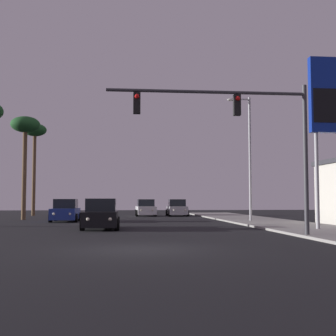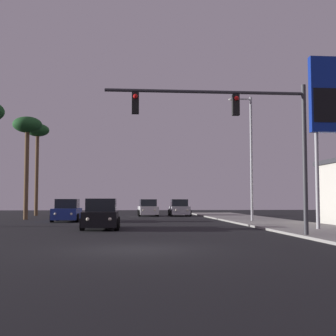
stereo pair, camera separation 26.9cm
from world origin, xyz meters
TOP-DOWN VIEW (x-y plane):
  - ground_plane at (0.00, 0.00)m, footprint 120.00×120.00m
  - sidewalk_right at (9.50, 10.00)m, footprint 5.00×60.00m
  - car_blue at (-4.81, 20.32)m, footprint 2.04×4.32m
  - car_silver at (4.92, 31.73)m, footprint 2.04×4.33m
  - car_white at (1.76, 31.90)m, footprint 2.04×4.34m
  - car_black at (-1.76, 10.86)m, footprint 2.04×4.32m
  - traffic_light_mast at (4.74, 4.18)m, footprint 8.71×0.36m
  - street_lamp at (8.51, 17.79)m, footprint 1.74×0.24m
  - gas_station_sign at (10.16, 8.04)m, footprint 2.00×0.42m
  - palm_tree_mid at (-8.63, 24.00)m, footprint 2.40×2.40m
  - palm_tree_far at (-9.70, 34.00)m, footprint 2.40×2.40m

SIDE VIEW (x-z plane):
  - ground_plane at x=0.00m, z-range 0.00..0.00m
  - sidewalk_right at x=9.50m, z-range 0.00..0.12m
  - car_blue at x=-4.81m, z-range -0.08..1.60m
  - car_silver at x=4.92m, z-range -0.08..1.60m
  - car_white at x=1.76m, z-range -0.08..1.60m
  - car_black at x=-1.76m, z-range -0.08..1.60m
  - traffic_light_mast at x=4.74m, z-range 1.55..8.05m
  - street_lamp at x=8.51m, z-range 0.62..9.62m
  - gas_station_sign at x=10.16m, z-range 2.12..11.12m
  - palm_tree_mid at x=-8.63m, z-range 3.13..11.64m
  - palm_tree_far at x=-9.70m, z-range 3.53..13.08m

